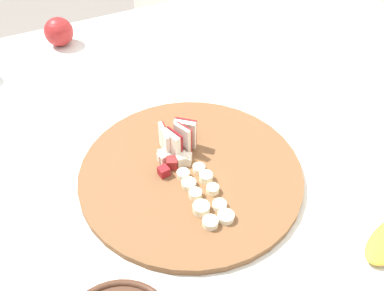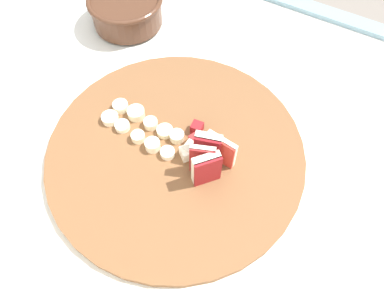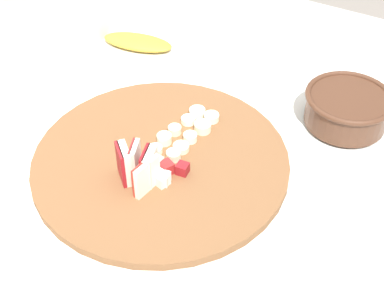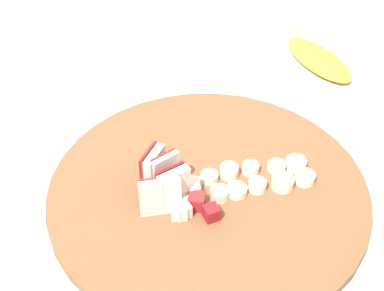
{
  "view_description": "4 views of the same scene",
  "coord_description": "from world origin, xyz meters",
  "px_view_note": "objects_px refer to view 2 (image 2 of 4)",
  "views": [
    {
      "loc": [
        0.51,
        -0.16,
        1.48
      ],
      "look_at": [
        -0.0,
        0.09,
        0.94
      ],
      "focal_mm": 40.54,
      "sensor_mm": 36.0,
      "label": 1
    },
    {
      "loc": [
        -0.16,
        0.32,
        1.39
      ],
      "look_at": [
        -0.02,
        0.08,
        0.94
      ],
      "focal_mm": 33.56,
      "sensor_mm": 36.0,
      "label": 2
    },
    {
      "loc": [
        -0.5,
        -0.28,
        1.48
      ],
      "look_at": [
        0.05,
        0.04,
        0.91
      ],
      "focal_mm": 49.26,
      "sensor_mm": 36.0,
      "label": 3
    },
    {
      "loc": [
        -0.16,
        -0.41,
        1.43
      ],
      "look_at": [
        0.0,
        0.12,
        0.94
      ],
      "focal_mm": 53.73,
      "sensor_mm": 36.0,
      "label": 4
    }
  ],
  "objects_px": {
    "cutting_board": "(176,152)",
    "apple_wedge_fan": "(209,156)",
    "apple_dice_pile": "(200,144)",
    "banana_slice_rows": "(142,127)",
    "ceramic_bowl": "(126,9)"
  },
  "relations": [
    {
      "from": "banana_slice_rows",
      "to": "ceramic_bowl",
      "type": "height_order",
      "value": "ceramic_bowl"
    },
    {
      "from": "apple_wedge_fan",
      "to": "apple_dice_pile",
      "type": "bearing_deg",
      "value": -39.12
    },
    {
      "from": "apple_wedge_fan",
      "to": "cutting_board",
      "type": "bearing_deg",
      "value": 0.11
    },
    {
      "from": "cutting_board",
      "to": "apple_wedge_fan",
      "type": "height_order",
      "value": "apple_wedge_fan"
    },
    {
      "from": "ceramic_bowl",
      "to": "apple_wedge_fan",
      "type": "bearing_deg",
      "value": 144.01
    },
    {
      "from": "cutting_board",
      "to": "ceramic_bowl",
      "type": "xyz_separation_m",
      "value": [
        0.25,
        -0.22,
        0.03
      ]
    },
    {
      "from": "cutting_board",
      "to": "apple_wedge_fan",
      "type": "relative_size",
      "value": 5.84
    },
    {
      "from": "apple_dice_pile",
      "to": "ceramic_bowl",
      "type": "height_order",
      "value": "ceramic_bowl"
    },
    {
      "from": "cutting_board",
      "to": "apple_dice_pile",
      "type": "bearing_deg",
      "value": -144.4
    },
    {
      "from": "banana_slice_rows",
      "to": "ceramic_bowl",
      "type": "bearing_deg",
      "value": -50.2
    },
    {
      "from": "cutting_board",
      "to": "apple_dice_pile",
      "type": "relative_size",
      "value": 5.64
    },
    {
      "from": "apple_dice_pile",
      "to": "ceramic_bowl",
      "type": "relative_size",
      "value": 0.49
    },
    {
      "from": "apple_dice_pile",
      "to": "apple_wedge_fan",
      "type": "bearing_deg",
      "value": 140.88
    },
    {
      "from": "apple_wedge_fan",
      "to": "ceramic_bowl",
      "type": "bearing_deg",
      "value": -35.99
    },
    {
      "from": "apple_wedge_fan",
      "to": "apple_dice_pile",
      "type": "distance_m",
      "value": 0.04
    }
  ]
}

